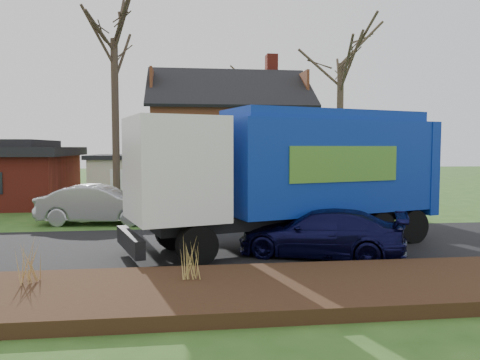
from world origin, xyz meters
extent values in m
plane|color=#2A4E1A|center=(0.00, 0.00, 0.00)|extent=(120.00, 120.00, 0.00)
cube|color=black|center=(0.00, 0.00, 0.01)|extent=(80.00, 7.00, 0.02)
cube|color=black|center=(0.00, -5.30, 0.15)|extent=(80.00, 3.50, 0.30)
cube|color=beige|center=(2.00, 14.00, 1.35)|extent=(9.00, 7.50, 2.70)
cube|color=#532617|center=(2.00, 14.00, 4.10)|extent=(9.00, 7.50, 2.80)
cube|color=maroon|center=(5.00, 15.00, 8.46)|extent=(0.70, 0.90, 1.60)
cube|color=beige|center=(-4.20, 13.50, 1.30)|extent=(3.50, 5.50, 2.60)
cube|color=black|center=(-4.20, 13.50, 2.72)|extent=(3.90, 5.90, 0.24)
cylinder|color=black|center=(-0.46, -2.47, 0.58)|extent=(1.21, 0.70, 1.15)
cylinder|color=black|center=(-1.13, -0.25, 0.58)|extent=(1.21, 0.70, 1.15)
cylinder|color=black|center=(5.58, -0.65, 0.58)|extent=(1.21, 0.70, 1.15)
cylinder|color=black|center=(4.91, 1.58, 0.58)|extent=(1.21, 0.70, 1.15)
cylinder|color=black|center=(6.96, -0.23, 0.58)|extent=(1.21, 0.70, 1.15)
cylinder|color=black|center=(6.29, 1.99, 0.58)|extent=(1.21, 0.70, 1.15)
cube|color=black|center=(2.91, -0.24, 0.94)|extent=(9.50, 4.03, 0.39)
cube|color=white|center=(-1.06, -1.44, 2.66)|extent=(3.24, 3.39, 2.99)
cube|color=black|center=(-2.23, -1.79, 2.82)|extent=(0.79, 2.36, 1.00)
cube|color=black|center=(-2.33, -1.83, 0.61)|extent=(1.07, 2.73, 0.50)
cube|color=navy|center=(3.92, 0.06, 2.66)|extent=(7.48, 4.67, 2.99)
cube|color=navy|center=(3.92, 0.06, 4.32)|extent=(7.06, 4.25, 0.33)
cube|color=navy|center=(7.37, 1.10, 2.55)|extent=(1.19, 2.81, 3.21)
cube|color=#4C882C|center=(4.17, -1.33, 2.77)|extent=(3.83, 1.20, 1.11)
cube|color=#4C882C|center=(3.36, 1.36, 2.77)|extent=(3.83, 1.20, 1.11)
imported|color=#939599|center=(-4.35, 5.28, 0.84)|extent=(5.24, 2.30, 1.67)
imported|color=black|center=(3.25, -1.80, 0.72)|extent=(5.32, 3.83, 1.43)
cylinder|color=#3B2E23|center=(-3.99, 7.98, 4.22)|extent=(0.35, 0.35, 8.44)
cylinder|color=#46392A|center=(7.60, 9.08, 3.86)|extent=(0.35, 0.35, 7.73)
cylinder|color=#433928|center=(4.77, 21.03, 4.09)|extent=(0.31, 0.31, 8.19)
cone|color=#AD864C|center=(-4.23, -4.59, 0.78)|extent=(0.04, 0.04, 0.96)
cone|color=#AD864C|center=(-4.39, -4.59, 0.78)|extent=(0.04, 0.04, 0.96)
cone|color=#AD864C|center=(-4.07, -4.59, 0.78)|extent=(0.04, 0.04, 0.96)
cone|color=#AD864C|center=(-4.23, -4.46, 0.78)|extent=(0.04, 0.04, 0.96)
cone|color=#AD864C|center=(-4.23, -4.72, 0.78)|extent=(0.04, 0.04, 0.96)
cone|color=#A9914A|center=(-0.67, -4.72, 0.79)|extent=(0.04, 0.04, 0.97)
cone|color=#A9914A|center=(-0.83, -4.72, 0.79)|extent=(0.04, 0.04, 0.97)
cone|color=#A9914A|center=(-0.52, -4.72, 0.79)|extent=(0.04, 0.04, 0.97)
cone|color=#A9914A|center=(-0.67, -4.60, 0.79)|extent=(0.04, 0.04, 0.97)
cone|color=#A9914A|center=(-0.67, -4.84, 0.79)|extent=(0.04, 0.04, 0.97)
camera|label=1|loc=(-0.88, -15.23, 3.28)|focal=35.00mm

